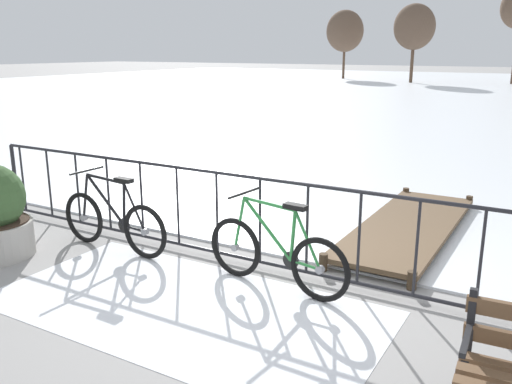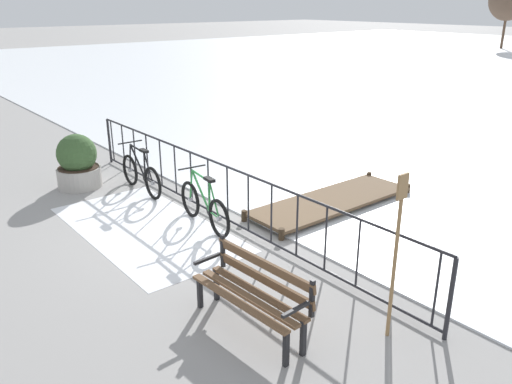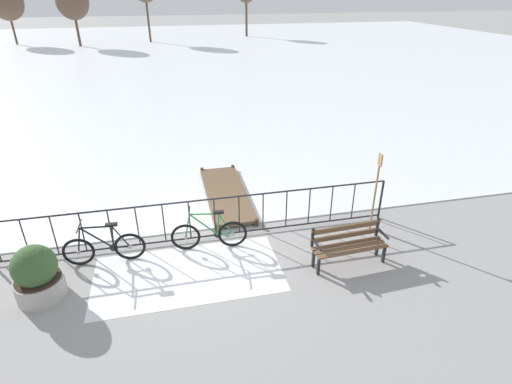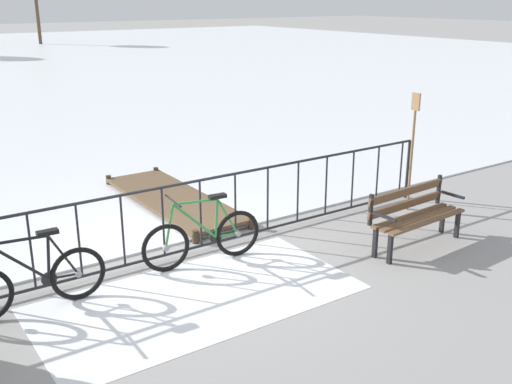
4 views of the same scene
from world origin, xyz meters
TOP-DOWN VIEW (x-y plane):
  - ground_plane at (0.00, 0.00)m, footprint 160.00×160.00m
  - snow_patch at (-0.44, -1.20)m, footprint 3.84×1.96m
  - railing_fence at (0.00, 0.00)m, footprint 9.06×0.06m
  - bicycle_near_railing at (0.11, -0.37)m, footprint 1.71×0.52m
  - bicycle_second at (-2.13, -0.40)m, footprint 1.71×0.52m
  - wooden_dock at (0.86, 2.01)m, footprint 1.10×3.52m
  - tree_far_west at (-8.07, 36.10)m, footprint 2.95×2.95m
  - tree_west_mid at (-14.50, 38.96)m, footprint 3.05×3.05m

SIDE VIEW (x-z plane):
  - ground_plane at x=0.00m, z-range 0.00..0.00m
  - snow_patch at x=-0.44m, z-range 0.00..0.01m
  - wooden_dock at x=0.86m, z-range 0.02..0.22m
  - bicycle_near_railing at x=0.11m, z-range -0.12..0.86m
  - bicycle_second at x=-2.13m, z-range -0.12..0.86m
  - railing_fence at x=0.00m, z-range 0.02..1.09m
  - tree_west_mid at x=-14.50m, z-range 1.09..6.65m
  - tree_far_west at x=-8.07m, z-range 1.17..6.78m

